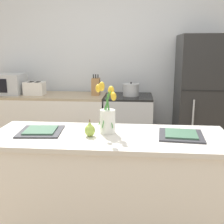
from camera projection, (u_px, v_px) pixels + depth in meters
back_wall at (123, 60)px, 3.94m from camera, size 5.20×0.08×2.70m
kitchen_island at (109, 189)px, 2.20m from camera, size 1.80×0.66×0.88m
back_counter at (44, 127)px, 3.85m from camera, size 1.68×0.60×0.91m
stove_range at (129, 129)px, 3.74m from camera, size 0.60×0.61×0.91m
refrigerator at (203, 103)px, 3.58m from camera, size 0.68×0.67×1.68m
flower_vase at (107, 115)px, 2.13m from camera, size 0.16×0.17×0.40m
pear_figurine at (90, 130)px, 2.06m from camera, size 0.08×0.08×0.13m
plate_setting_left at (41, 131)px, 2.17m from camera, size 0.35×0.35×0.02m
plate_setting_right at (181, 135)px, 2.08m from camera, size 0.35×0.35×0.02m
toaster at (35, 88)px, 3.70m from camera, size 0.28×0.18×0.17m
cooking_pot at (131, 90)px, 3.62m from camera, size 0.21×0.21×0.18m
microwave at (6, 84)px, 3.76m from camera, size 0.48×0.37×0.27m
knife_block at (96, 87)px, 3.67m from camera, size 0.10×0.14×0.27m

